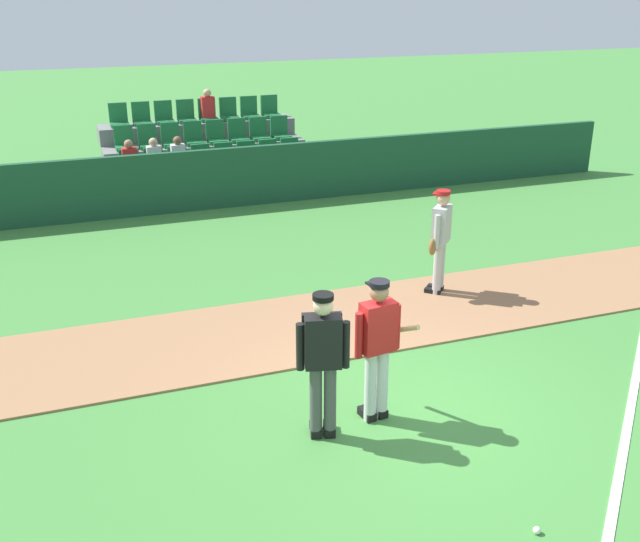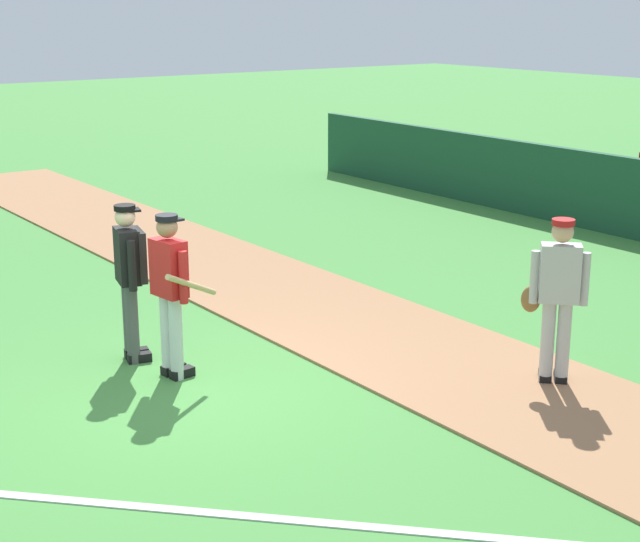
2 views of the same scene
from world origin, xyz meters
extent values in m
plane|color=#42843A|center=(0.00, 0.00, 0.00)|extent=(80.00, 80.00, 0.00)
cube|color=#9E704C|center=(0.00, 2.63, 0.01)|extent=(28.00, 2.33, 0.03)
cube|color=white|center=(3.00, -0.50, 0.01)|extent=(8.67, 8.44, 0.01)
cylinder|color=silver|center=(-0.44, 0.02, 0.45)|extent=(0.14, 0.14, 0.90)
cylinder|color=silver|center=(-0.28, 0.04, 0.45)|extent=(0.14, 0.14, 0.90)
cube|color=black|center=(-0.44, 0.08, 0.05)|extent=(0.15, 0.27, 0.10)
cube|color=black|center=(-0.28, 0.10, 0.05)|extent=(0.15, 0.27, 0.10)
cube|color=red|center=(-0.36, 0.03, 1.20)|extent=(0.43, 0.27, 0.60)
cylinder|color=red|center=(-0.60, -0.01, 1.15)|extent=(0.09, 0.09, 0.55)
cylinder|color=red|center=(-0.11, 0.06, 1.15)|extent=(0.09, 0.09, 0.55)
sphere|color=#9E7051|center=(-0.36, 0.03, 1.63)|extent=(0.22, 0.22, 0.22)
cylinder|color=black|center=(-0.36, 0.03, 1.73)|extent=(0.23, 0.23, 0.06)
cube|color=black|center=(-0.37, 0.13, 1.70)|extent=(0.19, 0.14, 0.02)
cylinder|color=tan|center=(-0.12, 0.16, 1.05)|extent=(0.39, 0.75, 0.41)
cylinder|color=#4C4C4C|center=(-1.14, -0.09, 0.45)|extent=(0.14, 0.14, 0.90)
cylinder|color=#4C4C4C|center=(-0.99, -0.12, 0.45)|extent=(0.14, 0.14, 0.90)
cube|color=black|center=(-1.13, -0.03, 0.05)|extent=(0.18, 0.28, 0.10)
cube|color=black|center=(-0.97, -0.07, 0.05)|extent=(0.18, 0.28, 0.10)
cube|color=black|center=(-1.07, -0.10, 1.20)|extent=(0.44, 0.31, 0.60)
cylinder|color=black|center=(-1.31, -0.04, 1.15)|extent=(0.09, 0.09, 0.55)
cylinder|color=black|center=(-0.82, -0.17, 1.15)|extent=(0.09, 0.09, 0.55)
sphere|color=beige|center=(-1.07, -0.10, 1.63)|extent=(0.22, 0.22, 0.22)
cylinder|color=black|center=(-1.07, -0.10, 1.73)|extent=(0.23, 0.23, 0.06)
cube|color=black|center=(-1.04, -0.01, 1.70)|extent=(0.20, 0.16, 0.02)
cube|color=black|center=(-1.03, 0.02, 1.20)|extent=(0.45, 0.18, 0.56)
cylinder|color=#B2B2B2|center=(2.10, 3.07, 0.45)|extent=(0.14, 0.14, 0.90)
cylinder|color=#B2B2B2|center=(2.21, 3.19, 0.45)|extent=(0.14, 0.14, 0.90)
cube|color=black|center=(2.05, 3.12, 0.05)|extent=(0.27, 0.27, 0.10)
cube|color=black|center=(2.17, 3.23, 0.05)|extent=(0.27, 0.27, 0.10)
cube|color=#B2B2B2|center=(2.15, 3.13, 1.20)|extent=(0.44, 0.44, 0.60)
cylinder|color=#B2B2B2|center=(1.98, 2.95, 1.15)|extent=(0.09, 0.09, 0.55)
cylinder|color=#B2B2B2|center=(2.33, 3.31, 1.15)|extent=(0.09, 0.09, 0.55)
sphere|color=tan|center=(2.15, 3.13, 1.63)|extent=(0.22, 0.22, 0.22)
cylinder|color=#B21919|center=(2.15, 3.13, 1.73)|extent=(0.23, 0.23, 0.06)
cube|color=#B21919|center=(2.08, 3.20, 1.70)|extent=(0.21, 0.21, 0.02)
ellipsoid|color=brown|center=(1.93, 2.98, 0.90)|extent=(0.23, 0.23, 0.28)
camera|label=1|loc=(-3.57, -6.89, 4.86)|focal=41.86mm
camera|label=2|loc=(8.40, -4.39, 3.84)|focal=54.75mm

